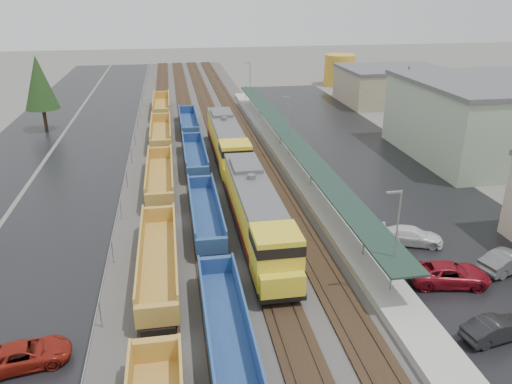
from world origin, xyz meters
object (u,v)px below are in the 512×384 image
Objects in this scene: locomotive_lead at (257,214)px; storage_tank at (339,70)px; parked_car_east_a at (496,329)px; parked_car_east_b at (449,274)px; well_string_blue at (214,260)px; parked_car_east_e at (509,261)px; parked_car_west_c at (25,355)px; parked_car_east_c at (412,236)px; locomotive_trail at (227,142)px; well_string_yellow at (160,211)px.

storage_tank is (30.29, 69.48, 0.72)m from locomotive_lead.
parked_car_east_b reaches higher than parked_car_east_a.
parked_car_east_b is at bearing -14.68° from well_string_blue.
parked_car_west_c is at bearing 80.85° from parked_car_east_e.
parked_car_east_b is at bearing -160.59° from parked_car_east_c.
well_string_blue reaches higher than parked_car_east_b.
storage_tank is at bearing 58.00° from locomotive_trail.
parked_car_east_c is at bearing -20.07° from well_string_yellow.
well_string_yellow reaches higher than parked_car_east_b.
well_string_blue is (-4.00, -4.30, -1.43)m from locomotive_lead.
well_string_yellow is 74.99m from storage_tank.
well_string_blue is 16.67m from parked_car_east_c.
parked_car_west_c is (-11.32, -8.02, -0.44)m from well_string_blue.
well_string_blue is at bearing 86.04° from parked_car_east_b.
locomotive_trail reaches higher than parked_car_east_b.
parked_car_west_c is 27.44m from parked_car_east_a.
locomotive_lead is 3.26× the size of storage_tank.
parked_car_west_c is (-15.32, -33.33, -1.87)m from locomotive_trail.
locomotive_lead is 4.32× the size of parked_car_west_c.
parked_car_east_b is at bearing -67.20° from locomotive_trail.
parked_car_west_c is at bearing -144.67° from well_string_blue.
storage_tank is 80.14m from parked_car_east_b.
locomotive_trail is at bearing 14.65° from parked_car_east_e.
parked_car_east_a is (16.01, -10.43, -0.42)m from well_string_blue.
well_string_yellow is 1.06× the size of well_string_blue.
parked_car_east_c is (0.12, 6.12, -0.06)m from parked_car_east_b.
well_string_blue reaches higher than parked_car_west_c.
locomotive_lead is 0.21× the size of well_string_yellow.
well_string_blue is 17.01m from parked_car_east_b.
well_string_blue is (4.00, -9.33, -0.07)m from well_string_yellow.
well_string_yellow is at bearing 46.61° from parked_car_east_e.
parked_car_east_e is (5.76, 7.04, 0.10)m from parked_car_east_a.
locomotive_lead reaches higher than parked_car_east_c.
well_string_yellow is 18.84m from parked_car_west_c.
locomotive_trail is 37.74m from parked_car_east_a.
well_string_yellow is 20.81× the size of parked_car_east_c.
locomotive_trail is 17.92m from well_string_yellow.
parked_car_east_b is at bearing -34.68° from locomotive_lead.
parked_car_east_b is at bearing 82.66° from parked_car_east_e.
parked_car_west_c is at bearing 74.63° from parked_car_east_a.
well_string_blue is 19.11m from parked_car_east_a.
parked_car_east_e is (17.77, -7.69, -1.74)m from locomotive_lead.
locomotive_lead is at bearing -61.59° from parked_car_west_c.
well_string_blue is 19.69× the size of parked_car_east_e.
locomotive_lead is at bearing -90.00° from locomotive_trail.
parked_car_east_c is (27.89, 9.84, 0.04)m from parked_car_west_c.
parked_car_east_a is 0.76× the size of parked_car_east_b.
storage_tank is (38.29, 64.45, 2.08)m from well_string_yellow.
locomotive_trail reaches higher than parked_car_west_c.
well_string_blue is at bearing -66.80° from well_string_yellow.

